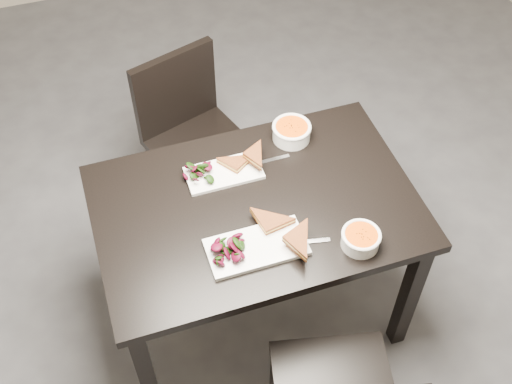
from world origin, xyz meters
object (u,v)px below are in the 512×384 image
chair_far (191,130)px  soup_bowl_near (361,238)px  plate_far (224,173)px  plate_near (257,247)px  soup_bowl_far (292,131)px  table (256,220)px

chair_far → soup_bowl_near: bearing=-88.2°
chair_far → plate_far: chair_far is taller
plate_near → soup_bowl_far: 0.57m
table → soup_bowl_far: soup_bowl_far is taller
plate_near → soup_bowl_near: size_ratio=2.48×
table → chair_far: size_ratio=1.41×
chair_far → plate_far: 0.62m
plate_near → table: bearing=72.1°
table → chair_far: bearing=96.2°
soup_bowl_near → plate_near: bearing=164.5°
plate_far → soup_bowl_far: 0.33m
chair_far → soup_bowl_near: 1.13m
chair_far → plate_far: bearing=-107.1°
plate_near → soup_bowl_near: soup_bowl_near is taller
soup_bowl_near → chair_far: bearing=109.9°
soup_bowl_near → soup_bowl_far: (-0.04, 0.57, 0.00)m
soup_bowl_near → plate_far: bearing=127.4°
table → soup_bowl_far: 0.40m
table → soup_bowl_far: bearing=49.2°
chair_far → plate_far: (0.01, -0.55, 0.27)m
chair_far → plate_near: (0.02, -0.93, 0.27)m
plate_far → plate_near: bearing=-88.7°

